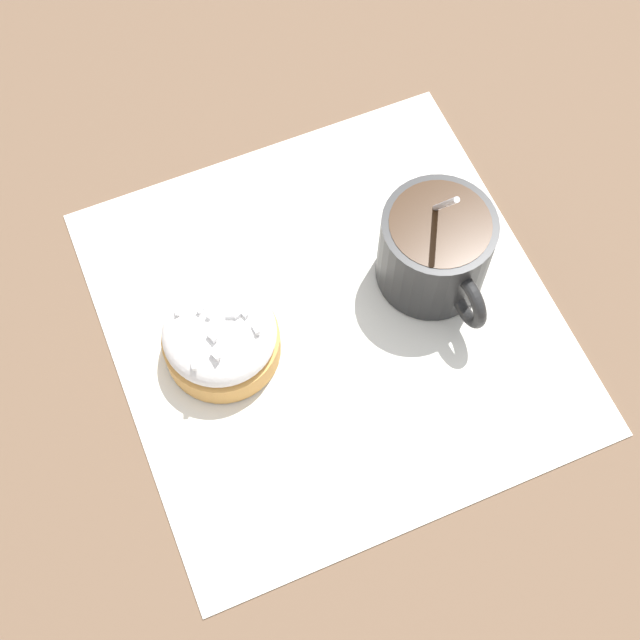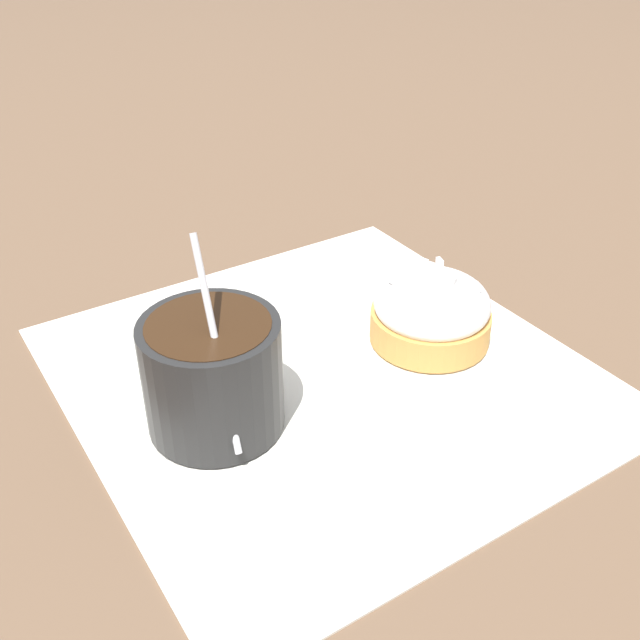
# 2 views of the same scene
# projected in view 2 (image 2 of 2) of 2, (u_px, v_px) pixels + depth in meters

# --- Properties ---
(ground_plane) EXTENTS (3.00, 3.00, 0.00)m
(ground_plane) POSITION_uv_depth(u_px,v_px,m) (326.00, 375.00, 0.48)
(ground_plane) COLOR brown
(paper_napkin) EXTENTS (0.33, 0.34, 0.00)m
(paper_napkin) POSITION_uv_depth(u_px,v_px,m) (326.00, 373.00, 0.48)
(paper_napkin) COLOR white
(paper_napkin) RESTS_ON ground_plane
(coffee_cup) EXTENTS (0.08, 0.11, 0.12)m
(coffee_cup) POSITION_uv_depth(u_px,v_px,m) (211.00, 369.00, 0.42)
(coffee_cup) COLOR black
(coffee_cup) RESTS_ON paper_napkin
(frosted_pastry) EXTENTS (0.08, 0.08, 0.05)m
(frosted_pastry) POSITION_uv_depth(u_px,v_px,m) (429.00, 310.00, 0.50)
(frosted_pastry) COLOR #D19347
(frosted_pastry) RESTS_ON paper_napkin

